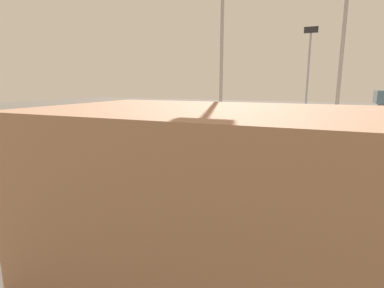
{
  "coord_description": "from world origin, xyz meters",
  "views": [
    {
      "loc": [
        -20.66,
        54.9,
        13.69
      ],
      "look_at": [
        1.23,
        3.24,
        2.5
      ],
      "focal_mm": 28.16,
      "sensor_mm": 36.0,
      "label": 1
    }
  ],
  "objects_px": {
    "train_on_track_4": "(218,154)",
    "train_on_track_1": "(159,131)",
    "train_on_track_0": "(340,142)",
    "light_mast_0": "(308,71)",
    "train_on_track_5": "(152,155)",
    "light_mast_3": "(222,36)",
    "light_mast_1": "(343,40)",
    "signal_gantry": "(186,115)",
    "train_on_track_2": "(120,132)",
    "maintenance_shed": "(312,208)"
  },
  "relations": [
    {
      "from": "train_on_track_1",
      "to": "signal_gantry",
      "type": "bearing_deg",
      "value": 144.9
    },
    {
      "from": "train_on_track_2",
      "to": "light_mast_3",
      "type": "bearing_deg",
      "value": 148.92
    },
    {
      "from": "train_on_track_1",
      "to": "maintenance_shed",
      "type": "xyz_separation_m",
      "value": [
        -35.16,
        43.19,
        3.44
      ]
    },
    {
      "from": "train_on_track_0",
      "to": "light_mast_0",
      "type": "bearing_deg",
      "value": -24.1
    },
    {
      "from": "train_on_track_1",
      "to": "light_mast_0",
      "type": "height_order",
      "value": "light_mast_0"
    },
    {
      "from": "light_mast_3",
      "to": "signal_gantry",
      "type": "xyz_separation_m",
      "value": [
        12.08,
        -15.75,
        -12.26
      ]
    },
    {
      "from": "signal_gantry",
      "to": "maintenance_shed",
      "type": "bearing_deg",
      "value": 124.45
    },
    {
      "from": "light_mast_0",
      "to": "light_mast_1",
      "type": "xyz_separation_m",
      "value": [
        -4.77,
        30.47,
        2.28
      ]
    },
    {
      "from": "train_on_track_0",
      "to": "light_mast_1",
      "type": "bearing_deg",
      "value": 84.78
    },
    {
      "from": "train_on_track_0",
      "to": "maintenance_shed",
      "type": "distance_m",
      "value": 48.54
    },
    {
      "from": "light_mast_0",
      "to": "train_on_track_4",
      "type": "bearing_deg",
      "value": 62.12
    },
    {
      "from": "train_on_track_2",
      "to": "maintenance_shed",
      "type": "bearing_deg",
      "value": 138.18
    },
    {
      "from": "train_on_track_5",
      "to": "train_on_track_2",
      "type": "xyz_separation_m",
      "value": [
        17.42,
        -15.0,
        0.58
      ]
    },
    {
      "from": "train_on_track_0",
      "to": "light_mast_0",
      "type": "distance_m",
      "value": 16.31
    },
    {
      "from": "train_on_track_5",
      "to": "maintenance_shed",
      "type": "height_order",
      "value": "maintenance_shed"
    },
    {
      "from": "train_on_track_4",
      "to": "signal_gantry",
      "type": "xyz_separation_m",
      "value": [
        9.26,
        -7.5,
        5.46
      ]
    },
    {
      "from": "train_on_track_1",
      "to": "train_on_track_5",
      "type": "bearing_deg",
      "value": 116.32
    },
    {
      "from": "train_on_track_0",
      "to": "signal_gantry",
      "type": "height_order",
      "value": "signal_gantry"
    },
    {
      "from": "train_on_track_2",
      "to": "light_mast_3",
      "type": "relative_size",
      "value": 1.48
    },
    {
      "from": "train_on_track_4",
      "to": "maintenance_shed",
      "type": "relative_size",
      "value": 1.77
    },
    {
      "from": "train_on_track_5",
      "to": "light_mast_0",
      "type": "relative_size",
      "value": 5.47
    },
    {
      "from": "train_on_track_5",
      "to": "light_mast_3",
      "type": "height_order",
      "value": "light_mast_3"
    },
    {
      "from": "light_mast_1",
      "to": "signal_gantry",
      "type": "height_order",
      "value": "light_mast_1"
    },
    {
      "from": "train_on_track_2",
      "to": "train_on_track_0",
      "type": "relative_size",
      "value": 0.71
    },
    {
      "from": "train_on_track_0",
      "to": "maintenance_shed",
      "type": "xyz_separation_m",
      "value": [
        4.33,
        48.19,
        3.93
      ]
    },
    {
      "from": "train_on_track_4",
      "to": "light_mast_0",
      "type": "relative_size",
      "value": 2.61
    },
    {
      "from": "light_mast_1",
      "to": "train_on_track_0",
      "type": "bearing_deg",
      "value": -95.22
    },
    {
      "from": "train_on_track_4",
      "to": "light_mast_3",
      "type": "bearing_deg",
      "value": 108.91
    },
    {
      "from": "light_mast_3",
      "to": "train_on_track_4",
      "type": "bearing_deg",
      "value": -71.09
    },
    {
      "from": "light_mast_1",
      "to": "signal_gantry",
      "type": "distance_m",
      "value": 32.14
    },
    {
      "from": "train_on_track_5",
      "to": "maintenance_shed",
      "type": "xyz_separation_m",
      "value": [
        -25.26,
        23.19,
        4.0
      ]
    },
    {
      "from": "train_on_track_4",
      "to": "light_mast_3",
      "type": "relative_size",
      "value": 2.09
    },
    {
      "from": "light_mast_1",
      "to": "train_on_track_5",
      "type": "bearing_deg",
      "value": -4.69
    },
    {
      "from": "train_on_track_4",
      "to": "train_on_track_1",
      "type": "xyz_separation_m",
      "value": [
        19.93,
        -15.0,
        0.5
      ]
    },
    {
      "from": "light_mast_3",
      "to": "maintenance_shed",
      "type": "height_order",
      "value": "light_mast_3"
    },
    {
      "from": "light_mast_0",
      "to": "train_on_track_0",
      "type": "bearing_deg",
      "value": 155.9
    },
    {
      "from": "light_mast_1",
      "to": "maintenance_shed",
      "type": "height_order",
      "value": "light_mast_1"
    },
    {
      "from": "train_on_track_0",
      "to": "light_mast_3",
      "type": "height_order",
      "value": "light_mast_3"
    },
    {
      "from": "train_on_track_1",
      "to": "light_mast_3",
      "type": "bearing_deg",
      "value": 134.38
    },
    {
      "from": "train_on_track_4",
      "to": "train_on_track_5",
      "type": "relative_size",
      "value": 0.48
    },
    {
      "from": "train_on_track_5",
      "to": "train_on_track_1",
      "type": "height_order",
      "value": "train_on_track_1"
    },
    {
      "from": "train_on_track_0",
      "to": "light_mast_0",
      "type": "relative_size",
      "value": 2.61
    },
    {
      "from": "signal_gantry",
      "to": "maintenance_shed",
      "type": "height_order",
      "value": "maintenance_shed"
    },
    {
      "from": "train_on_track_4",
      "to": "train_on_track_0",
      "type": "height_order",
      "value": "same"
    },
    {
      "from": "train_on_track_4",
      "to": "signal_gantry",
      "type": "height_order",
      "value": "signal_gantry"
    },
    {
      "from": "train_on_track_0",
      "to": "light_mast_3",
      "type": "distance_m",
      "value": 37.3
    },
    {
      "from": "train_on_track_5",
      "to": "light_mast_1",
      "type": "bearing_deg",
      "value": 175.31
    },
    {
      "from": "train_on_track_2",
      "to": "light_mast_1",
      "type": "height_order",
      "value": "light_mast_1"
    },
    {
      "from": "train_on_track_4",
      "to": "train_on_track_1",
      "type": "relative_size",
      "value": 0.93
    },
    {
      "from": "train_on_track_4",
      "to": "train_on_track_5",
      "type": "xyz_separation_m",
      "value": [
        10.03,
        5.0,
        -0.05
      ]
    }
  ]
}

